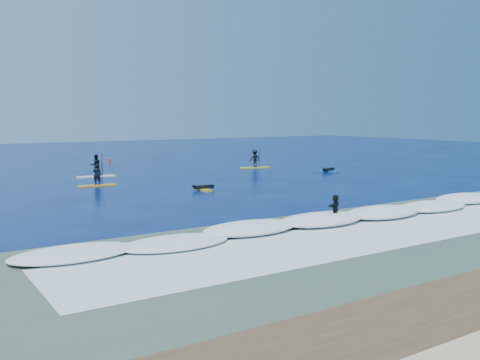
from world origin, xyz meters
TOP-DOWN VIEW (x-y plane):
  - ground at (0.00, 0.00)m, footprint 160.00×160.00m
  - shallow_water at (0.00, -14.00)m, footprint 90.00×13.00m
  - breaking_wave at (0.00, -10.00)m, footprint 40.00×6.00m
  - whitewater at (0.00, -13.00)m, footprint 34.00×5.00m
  - sup_paddler_left at (-7.67, 9.95)m, footprint 2.82×1.05m
  - sup_paddler_center at (-5.76, 16.06)m, footprint 3.26×0.89m
  - sup_paddler_right at (10.35, 15.08)m, footprint 3.20×1.30m
  - prone_paddler_near at (-1.98, 3.79)m, footprint 1.69×2.14m
  - prone_paddler_far at (14.17, 8.31)m, footprint 1.70×2.22m
  - wave_surfer at (-2.19, -10.14)m, footprint 1.76×1.09m
  - marker_buoy at (0.12, 29.42)m, footprint 0.27×0.27m

SIDE VIEW (x-z plane):
  - ground at x=0.00m, z-range 0.00..0.00m
  - breaking_wave at x=0.00m, z-range -0.15..0.15m
  - whitewater at x=0.00m, z-range -0.01..0.01m
  - shallow_water at x=0.00m, z-range 0.00..0.01m
  - prone_paddler_near at x=-1.98m, z-range -0.07..0.37m
  - prone_paddler_far at x=14.17m, z-range -0.07..0.38m
  - marker_buoy at x=0.12m, z-range -0.04..0.60m
  - sup_paddler_left at x=-7.67m, z-range -0.36..1.57m
  - wave_surfer at x=-2.19m, z-range 0.10..1.34m
  - sup_paddler_center at x=-5.76m, z-range -0.29..1.99m
  - sup_paddler_right at x=10.35m, z-range -0.24..1.94m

